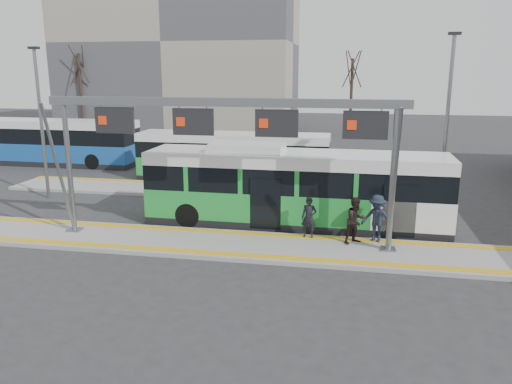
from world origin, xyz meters
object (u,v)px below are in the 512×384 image
(gantry, at_px, (224,128))
(hero_bus, at_px, (294,189))
(passenger_c, at_px, (377,219))
(passenger_b, at_px, (356,220))
(passenger_a, at_px, (309,218))

(gantry, xyz_separation_m, hero_bus, (2.21, 2.86, -2.76))
(gantry, bearing_deg, passenger_c, 8.82)
(hero_bus, xyz_separation_m, passenger_c, (3.25, -2.01, -0.50))
(hero_bus, relative_size, passenger_c, 6.94)
(hero_bus, height_order, passenger_b, hero_bus)
(hero_bus, bearing_deg, passenger_c, -31.10)
(passenger_b, distance_m, passenger_c, 0.80)
(hero_bus, height_order, passenger_a, hero_bus)
(passenger_a, relative_size, passenger_c, 0.89)
(gantry, bearing_deg, hero_bus, 52.31)
(gantry, height_order, passenger_a, gantry)
(passenger_c, bearing_deg, gantry, -149.76)
(passenger_b, relative_size, passenger_c, 0.97)
(gantry, relative_size, hero_bus, 1.06)
(gantry, xyz_separation_m, passenger_a, (2.99, 0.85, -3.37))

